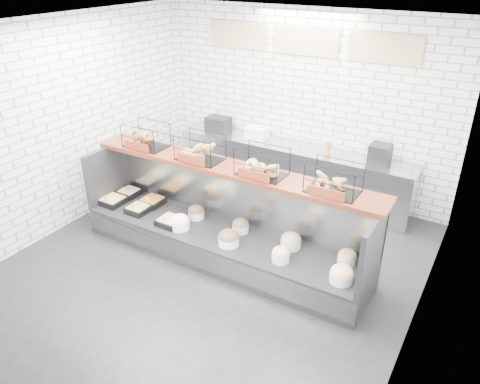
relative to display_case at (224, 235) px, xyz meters
The scene contains 5 objects.
ground 0.47m from the display_case, 90.34° to the right, with size 5.50×5.50×0.00m, color black.
room_shell 1.75m from the display_case, 90.44° to the left, with size 5.02×5.51×3.01m.
display_case is the anchor object (origin of this frame).
bagel_shelf 1.06m from the display_case, 90.82° to the left, with size 4.10×0.50×0.40m.
prep_counter 2.09m from the display_case, 90.23° to the left, with size 4.00×0.60×1.20m.
Camera 1 is at (2.90, -4.10, 3.68)m, focal length 35.00 mm.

